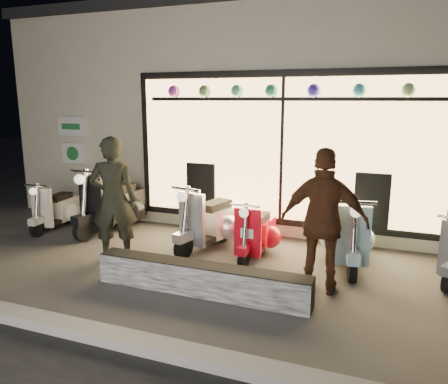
# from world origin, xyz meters

# --- Properties ---
(ground) EXTENTS (40.00, 40.00, 0.00)m
(ground) POSITION_xyz_m (0.00, 0.00, 0.00)
(ground) COLOR #383533
(ground) RESTS_ON ground
(kerb) EXTENTS (40.00, 0.25, 0.12)m
(kerb) POSITION_xyz_m (0.00, -2.00, 0.06)
(kerb) COLOR slate
(kerb) RESTS_ON ground
(shop_building) EXTENTS (10.20, 6.23, 4.20)m
(shop_building) POSITION_xyz_m (0.00, 4.98, 2.10)
(shop_building) COLOR beige
(shop_building) RESTS_ON ground
(graffiti_barrier) EXTENTS (2.79, 0.28, 0.40)m
(graffiti_barrier) POSITION_xyz_m (0.43, -0.65, 0.20)
(graffiti_barrier) COLOR black
(graffiti_barrier) RESTS_ON ground
(scooter_silver) EXTENTS (0.71, 1.48, 1.05)m
(scooter_silver) POSITION_xyz_m (-0.14, 1.13, 0.42)
(scooter_silver) COLOR black
(scooter_silver) RESTS_ON ground
(scooter_red) EXTENTS (0.41, 1.26, 0.91)m
(scooter_red) POSITION_xyz_m (0.67, 0.97, 0.36)
(scooter_red) COLOR black
(scooter_red) RESTS_ON ground
(scooter_black) EXTENTS (0.66, 1.65, 1.17)m
(scooter_black) POSITION_xyz_m (-2.20, 1.38, 0.47)
(scooter_black) COLOR black
(scooter_black) RESTS_ON ground
(scooter_cream) EXTENTS (0.47, 1.26, 0.90)m
(scooter_cream) POSITION_xyz_m (-3.29, 1.07, 0.36)
(scooter_cream) COLOR black
(scooter_cream) RESTS_ON ground
(scooter_blue) EXTENTS (0.64, 1.48, 1.05)m
(scooter_blue) POSITION_xyz_m (2.03, 1.17, 0.42)
(scooter_blue) COLOR black
(scooter_blue) RESTS_ON ground
(man) EXTENTS (0.81, 0.70, 1.88)m
(man) POSITION_xyz_m (-1.27, -0.01, 0.94)
(man) COLOR black
(man) RESTS_ON ground
(woman) EXTENTS (1.10, 0.51, 1.84)m
(woman) POSITION_xyz_m (1.82, -0.02, 0.92)
(woman) COLOR #532E1A
(woman) RESTS_ON ground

